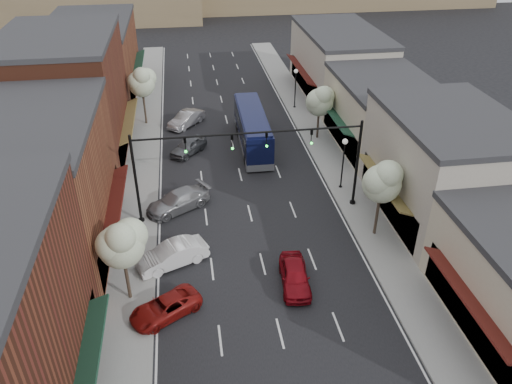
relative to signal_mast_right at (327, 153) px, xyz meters
name	(u,v)px	position (x,y,z in m)	size (l,w,h in m)	color
ground	(268,285)	(-5.62, -8.00, -4.62)	(160.00, 160.00, 0.00)	black
sidewalk_left	(142,157)	(-14.02, 10.50, -4.55)	(2.80, 73.00, 0.15)	gray
sidewalk_right	(322,144)	(2.78, 10.50, -4.55)	(2.80, 73.00, 0.15)	gray
curb_left	(158,155)	(-12.62, 10.50, -4.55)	(0.25, 73.00, 0.17)	gray
curb_right	(308,145)	(1.38, 10.50, -4.55)	(0.25, 73.00, 0.17)	gray
bldg_left_midnear	(32,188)	(-19.85, -2.00, 0.03)	(10.14, 14.10, 9.40)	brown
bldg_left_midfar	(67,98)	(-19.86, 12.00, 0.78)	(10.14, 14.10, 10.90)	#602C1B
bldg_left_far	(93,59)	(-19.84, 28.00, -0.46)	(10.14, 18.10, 8.40)	brown
bldg_right_midnear	(444,167)	(8.10, -2.00, -0.72)	(9.14, 12.10, 7.90)	#A9A191
bldg_right_midfar	(381,113)	(8.08, 10.00, -1.46)	(9.14, 12.10, 6.40)	#C1B599
bldg_right_far	(338,63)	(8.09, 24.00, -0.96)	(9.14, 16.10, 7.40)	#A9A191
signal_mast_right	(327,153)	(0.00, 0.00, 0.00)	(8.22, 0.46, 7.00)	black
signal_mast_left	(169,164)	(-11.24, 0.00, 0.00)	(8.22, 0.46, 7.00)	black
tree_right_near	(383,181)	(2.73, -4.05, -0.17)	(2.85, 2.65, 5.95)	#47382B
tree_right_far	(320,100)	(2.73, 11.95, -0.63)	(2.85, 2.65, 5.43)	#47382B
tree_left_near	(122,243)	(-13.87, -8.05, -0.40)	(2.85, 2.65, 5.69)	#47382B
tree_left_far	(142,81)	(-13.87, 17.95, -0.02)	(2.85, 2.65, 6.13)	#47382B
lamp_post_near	(344,156)	(2.18, 2.50, -1.62)	(0.44, 0.44, 4.44)	black
lamp_post_far	(296,82)	(2.18, 20.00, -1.62)	(0.44, 0.44, 4.44)	black
coach_bus	(252,129)	(-3.78, 11.41, -2.87)	(2.61, 10.99, 3.35)	black
red_hatchback	(295,276)	(-4.00, -8.23, -3.90)	(1.70, 4.22, 1.44)	maroon
parked_car_a	(165,307)	(-11.82, -9.65, -4.05)	(1.91, 4.15, 1.15)	maroon
parked_car_b	(172,255)	(-11.39, -5.15, -3.86)	(1.61, 4.63, 1.52)	white
parked_car_c	(178,201)	(-10.92, 1.38, -3.89)	(2.06, 5.08, 1.47)	gray
parked_car_d	(188,146)	(-9.82, 10.73, -3.92)	(1.65, 4.10, 1.40)	#52555A
parked_car_e	(186,119)	(-9.82, 17.02, -3.89)	(1.56, 4.47, 1.47)	#A3A2A7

